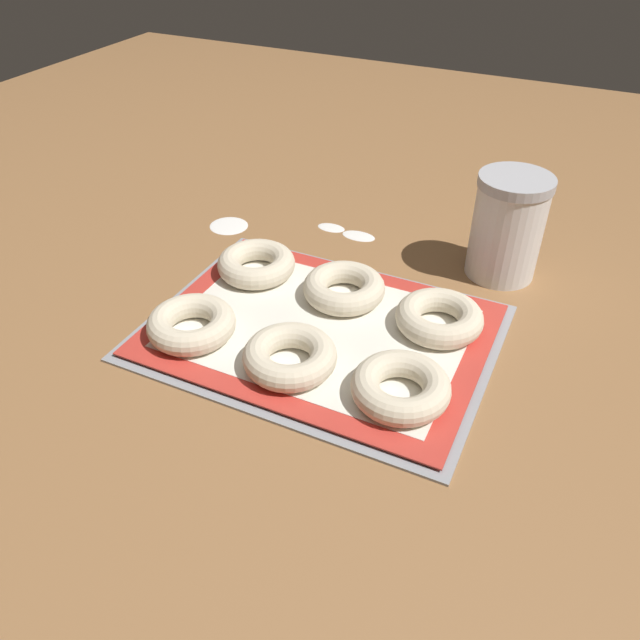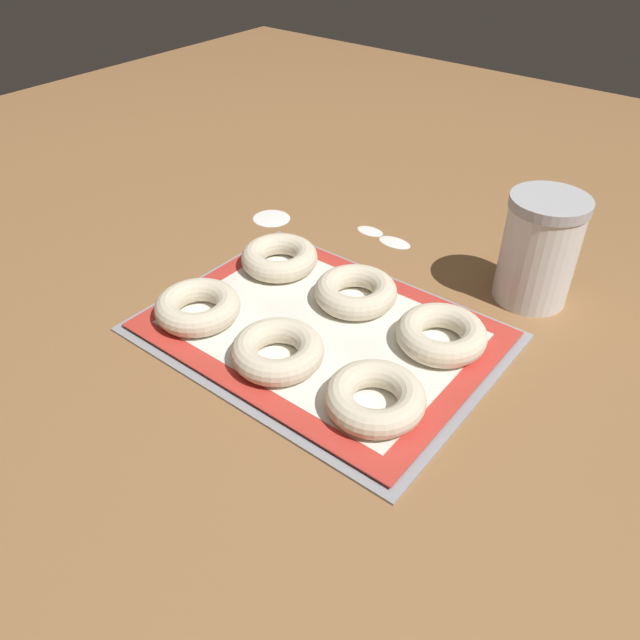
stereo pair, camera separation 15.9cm
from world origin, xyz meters
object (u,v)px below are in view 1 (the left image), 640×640
object	(u,v)px
bagel_front_center	(293,357)
bagel_back_right	(439,318)
bagel_back_center	(345,288)
bagel_front_left	(191,324)
bagel_back_left	(256,264)
flour_canister	(507,227)
bagel_front_right	(401,387)
baking_tray	(320,334)

from	to	relation	value
bagel_front_center	bagel_back_right	world-z (taller)	same
bagel_back_center	bagel_back_right	world-z (taller)	same
bagel_front_left	bagel_back_right	bearing A→B (deg)	27.88
bagel_back_left	flour_canister	size ratio (longest dim) A/B	0.74
bagel_front_right	bagel_back_right	world-z (taller)	same
bagel_back_right	bagel_back_center	bearing A→B (deg)	175.94
flour_canister	bagel_front_right	bearing A→B (deg)	-97.04
bagel_front_left	flour_canister	world-z (taller)	flour_canister
bagel_front_right	bagel_back_right	distance (m)	0.16
baking_tray	bagel_back_left	xyz separation A→B (m)	(-0.16, 0.09, 0.03)
bagel_front_right	bagel_back_left	world-z (taller)	same
bagel_back_center	baking_tray	bearing A→B (deg)	-90.13
baking_tray	bagel_back_center	xyz separation A→B (m)	(0.00, 0.09, 0.03)
bagel_front_center	bagel_back_left	xyz separation A→B (m)	(-0.16, 0.18, 0.00)
bagel_front_left	bagel_back_center	world-z (taller)	same
bagel_back_center	bagel_back_left	bearing A→B (deg)	179.28
baking_tray	bagel_back_left	world-z (taller)	bagel_back_left
baking_tray	bagel_back_center	distance (m)	0.09
bagel_front_right	bagel_back_left	distance (m)	0.35
bagel_back_left	bagel_back_right	world-z (taller)	same
baking_tray	bagel_front_center	world-z (taller)	bagel_front_center
bagel_front_center	baking_tray	bearing A→B (deg)	91.82
bagel_front_center	bagel_front_right	distance (m)	0.15
bagel_front_center	bagel_back_right	bearing A→B (deg)	48.30
bagel_front_center	flour_canister	xyz separation A→B (m)	(0.19, 0.37, 0.06)
bagel_front_right	flour_canister	xyz separation A→B (m)	(0.04, 0.36, 0.06)
bagel_front_left	bagel_front_center	distance (m)	0.16
bagel_back_right	bagel_front_left	bearing A→B (deg)	-152.12
flour_canister	baking_tray	bearing A→B (deg)	-124.70
bagel_front_right	bagel_front_center	bearing A→B (deg)	-177.24
bagel_back_right	flour_canister	xyz separation A→B (m)	(0.04, 0.20, 0.06)
baking_tray	bagel_front_left	distance (m)	0.18
bagel_front_center	bagel_front_right	xyz separation A→B (m)	(0.15, 0.01, 0.00)
bagel_back_center	bagel_front_left	bearing A→B (deg)	-132.38
bagel_front_center	bagel_front_right	world-z (taller)	same
bagel_front_right	bagel_back_center	size ratio (longest dim) A/B	1.00
bagel_front_left	bagel_back_center	size ratio (longest dim) A/B	1.00
bagel_front_right	bagel_back_center	xyz separation A→B (m)	(-0.15, 0.17, 0.00)
bagel_back_center	bagel_back_right	distance (m)	0.15
bagel_back_left	bagel_back_right	bearing A→B (deg)	-2.36
bagel_front_left	bagel_front_right	distance (m)	0.31
baking_tray	bagel_back_right	distance (m)	0.17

